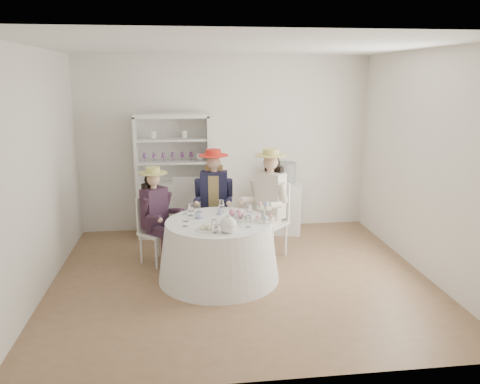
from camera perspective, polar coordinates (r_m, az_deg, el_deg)
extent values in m
plane|color=brown|center=(5.79, 0.12, -10.38)|extent=(4.50, 4.50, 0.00)
plane|color=white|center=(5.28, 0.14, 17.37)|extent=(4.50, 4.50, 0.00)
plane|color=silver|center=(7.34, -1.83, 5.83)|extent=(4.50, 0.00, 4.50)
plane|color=silver|center=(3.46, 4.28, -3.50)|extent=(4.50, 0.00, 4.50)
plane|color=silver|center=(5.57, -23.53, 2.07)|extent=(0.00, 4.50, 4.50)
plane|color=silver|center=(6.08, 21.72, 3.15)|extent=(0.00, 4.50, 4.50)
cone|color=white|center=(5.66, -2.62, -7.15)|extent=(1.45, 1.45, 0.70)
cylinder|color=white|center=(5.54, -2.66, -3.68)|extent=(1.25, 1.25, 0.02)
cube|color=silver|center=(7.23, -7.99, -2.05)|extent=(1.15, 0.61, 0.82)
cube|color=silver|center=(7.21, -8.21, 5.33)|extent=(1.08, 0.24, 1.00)
cube|color=silver|center=(6.97, -8.38, 9.19)|extent=(1.15, 0.61, 0.05)
cube|color=silver|center=(7.06, -12.54, 4.96)|extent=(0.11, 0.41, 1.00)
cube|color=silver|center=(7.04, -3.91, 5.24)|extent=(0.11, 0.41, 1.00)
cube|color=silver|center=(7.06, -8.18, 3.65)|extent=(1.07, 0.55, 0.03)
cube|color=silver|center=(7.01, -8.28, 6.37)|extent=(1.07, 0.55, 0.03)
sphere|color=white|center=(7.05, -4.86, 4.33)|extent=(0.13, 0.13, 0.13)
cube|color=silver|center=(7.34, 5.47, -1.88)|extent=(0.61, 0.61, 0.78)
cylinder|color=black|center=(7.21, 5.57, 2.34)|extent=(0.42, 0.42, 0.32)
cube|color=silver|center=(6.18, -10.14, -4.96)|extent=(0.51, 0.51, 0.04)
cylinder|color=silver|center=(6.06, -10.15, -7.44)|extent=(0.03, 0.03, 0.40)
cylinder|color=silver|center=(6.24, -8.17, -6.71)|extent=(0.03, 0.03, 0.40)
cylinder|color=silver|center=(6.26, -11.94, -6.80)|extent=(0.03, 0.03, 0.40)
cylinder|color=silver|center=(6.44, -9.98, -6.12)|extent=(0.03, 0.03, 0.40)
cube|color=silver|center=(6.22, -11.24, -2.52)|extent=(0.26, 0.26, 0.45)
cube|color=black|center=(6.09, -10.39, -1.95)|extent=(0.36, 0.36, 0.52)
cube|color=black|center=(6.03, -10.05, -4.71)|extent=(0.30, 0.30, 0.11)
cylinder|color=black|center=(6.03, -9.12, -7.40)|extent=(0.09, 0.09, 0.42)
cylinder|color=black|center=(5.93, -11.52, -1.80)|extent=(0.17, 0.17, 0.25)
cube|color=black|center=(6.13, -8.92, -4.34)|extent=(0.30, 0.30, 0.11)
cylinder|color=black|center=(6.13, -8.01, -6.99)|extent=(0.09, 0.09, 0.42)
cylinder|color=black|center=(6.17, -8.90, -1.07)|extent=(0.17, 0.17, 0.25)
cylinder|color=#D8A889|center=(6.02, -10.50, 0.62)|extent=(0.08, 0.08, 0.07)
sphere|color=#D8A889|center=(6.00, -10.55, 1.54)|extent=(0.17, 0.17, 0.17)
sphere|color=black|center=(6.03, -10.80, 1.46)|extent=(0.17, 0.17, 0.17)
cube|color=black|center=(6.10, -10.91, -0.44)|extent=(0.20, 0.20, 0.34)
cylinder|color=tan|center=(5.98, -10.58, 2.30)|extent=(0.36, 0.36, 0.01)
cylinder|color=tan|center=(5.98, -10.60, 2.64)|extent=(0.18, 0.18, 0.07)
cube|color=silver|center=(6.52, -3.15, -3.28)|extent=(0.45, 0.45, 0.04)
cylinder|color=silver|center=(6.45, -4.64, -5.67)|extent=(0.04, 0.04, 0.45)
cylinder|color=silver|center=(6.44, -1.76, -5.69)|extent=(0.04, 0.04, 0.45)
cylinder|color=silver|center=(6.76, -4.43, -4.75)|extent=(0.04, 0.04, 0.45)
cylinder|color=silver|center=(6.74, -1.68, -4.76)|extent=(0.04, 0.04, 0.45)
cube|color=silver|center=(6.62, -3.10, -0.55)|extent=(0.39, 0.08, 0.51)
cube|color=#1B1C37|center=(6.44, -3.19, -0.04)|extent=(0.39, 0.25, 0.59)
cube|color=tan|center=(6.44, -3.19, -0.04)|extent=(0.17, 0.24, 0.51)
cube|color=#1B1C37|center=(6.39, -4.04, -2.90)|extent=(0.17, 0.36, 0.12)
cylinder|color=#1B1C37|center=(6.35, -4.08, -5.90)|extent=(0.10, 0.10, 0.47)
cylinder|color=#1B1C37|center=(6.40, -5.09, 0.49)|extent=(0.11, 0.19, 0.28)
cube|color=#1B1C37|center=(6.38, -2.40, -2.91)|extent=(0.17, 0.36, 0.12)
cylinder|color=#1B1C37|center=(6.34, -2.43, -5.90)|extent=(0.10, 0.10, 0.47)
cylinder|color=#1B1C37|center=(6.38, -1.34, 0.49)|extent=(0.11, 0.19, 0.28)
cylinder|color=#D8A889|center=(6.37, -3.23, 2.69)|extent=(0.09, 0.09, 0.08)
sphere|color=#D8A889|center=(6.35, -3.24, 3.68)|extent=(0.19, 0.19, 0.19)
sphere|color=tan|center=(6.40, -3.22, 3.62)|extent=(0.19, 0.19, 0.19)
cube|color=tan|center=(6.48, -3.17, 1.61)|extent=(0.25, 0.11, 0.38)
cylinder|color=red|center=(6.34, -3.25, 4.49)|extent=(0.40, 0.40, 0.01)
cylinder|color=red|center=(6.33, -3.26, 4.85)|extent=(0.20, 0.20, 0.08)
cube|color=silver|center=(6.29, 3.54, -3.81)|extent=(0.59, 0.59, 0.04)
cylinder|color=silver|center=(6.33, 1.40, -5.97)|extent=(0.04, 0.04, 0.46)
cylinder|color=silver|center=(6.15, 3.94, -6.60)|extent=(0.04, 0.04, 0.46)
cylinder|color=silver|center=(6.58, 3.10, -5.18)|extent=(0.04, 0.04, 0.46)
cylinder|color=silver|center=(6.41, 5.58, -5.75)|extent=(0.04, 0.04, 0.46)
cube|color=silver|center=(6.36, 4.51, -0.97)|extent=(0.31, 0.30, 0.52)
cube|color=silver|center=(6.20, 3.70, -0.36)|extent=(0.41, 0.41, 0.61)
cube|color=silver|center=(6.22, 2.19, -3.20)|extent=(0.34, 0.35, 0.13)
cylinder|color=silver|center=(6.20, 1.38, -6.28)|extent=(0.10, 0.10, 0.48)
cylinder|color=silver|center=(6.27, 1.85, 0.51)|extent=(0.19, 0.20, 0.29)
cube|color=silver|center=(6.11, 3.63, -3.51)|extent=(0.34, 0.35, 0.13)
cylinder|color=silver|center=(6.10, 2.82, -6.65)|extent=(0.10, 0.10, 0.48)
cylinder|color=silver|center=(6.03, 5.20, -0.07)|extent=(0.19, 0.20, 0.29)
cylinder|color=#D8A889|center=(6.13, 3.75, 2.57)|extent=(0.09, 0.09, 0.08)
sphere|color=#D8A889|center=(6.11, 3.76, 3.63)|extent=(0.20, 0.20, 0.20)
sphere|color=black|center=(6.15, 4.00, 3.55)|extent=(0.20, 0.20, 0.20)
cube|color=black|center=(6.23, 4.15, 1.37)|extent=(0.24, 0.23, 0.40)
cylinder|color=tan|center=(6.09, 3.78, 4.50)|extent=(0.42, 0.42, 0.01)
cylinder|color=tan|center=(6.08, 3.78, 4.89)|extent=(0.21, 0.21, 0.08)
cube|color=silver|center=(7.02, -6.37, -2.10)|extent=(0.44, 0.44, 0.04)
cylinder|color=silver|center=(7.23, -4.93, -3.51)|extent=(0.04, 0.04, 0.45)
cylinder|color=silver|center=(7.26, -7.49, -3.51)|extent=(0.04, 0.04, 0.45)
cylinder|color=silver|center=(6.92, -5.08, -4.31)|extent=(0.04, 0.04, 0.45)
cylinder|color=silver|center=(6.95, -7.75, -4.31)|extent=(0.04, 0.04, 0.45)
cube|color=silver|center=(6.77, -6.55, -0.30)|extent=(0.39, 0.07, 0.51)
imported|color=white|center=(5.64, -5.06, -2.87)|extent=(0.09, 0.09, 0.07)
imported|color=white|center=(5.80, -2.46, -2.44)|extent=(0.08, 0.08, 0.06)
imported|color=white|center=(5.61, 0.08, -2.93)|extent=(0.10, 0.10, 0.07)
imported|color=white|center=(5.49, -0.64, -3.42)|extent=(0.24, 0.24, 0.06)
sphere|color=#CD668E|center=(5.53, 0.20, -2.70)|extent=(0.06, 0.06, 0.06)
sphere|color=white|center=(5.56, 0.06, -2.61)|extent=(0.06, 0.06, 0.06)
sphere|color=#CD668E|center=(5.58, -0.24, -2.57)|extent=(0.06, 0.06, 0.06)
sphere|color=white|center=(5.57, -0.57, -2.58)|extent=(0.06, 0.06, 0.06)
sphere|color=#CD668E|center=(5.55, -0.82, -2.65)|extent=(0.06, 0.06, 0.06)
sphere|color=white|center=(5.52, -0.89, -2.74)|extent=(0.06, 0.06, 0.06)
sphere|color=#CD668E|center=(5.49, -0.75, -2.83)|extent=(0.06, 0.06, 0.06)
sphere|color=white|center=(5.48, -0.45, -2.88)|extent=(0.06, 0.06, 0.06)
sphere|color=#CD668E|center=(5.48, -0.11, -2.87)|extent=(0.06, 0.06, 0.06)
sphere|color=white|center=(5.50, 0.14, -2.80)|extent=(0.06, 0.06, 0.06)
sphere|color=white|center=(5.12, -1.42, -4.04)|extent=(0.19, 0.19, 0.19)
cylinder|color=white|center=(5.13, -0.12, -3.88)|extent=(0.11, 0.03, 0.09)
cylinder|color=white|center=(5.09, -1.42, -3.02)|extent=(0.04, 0.04, 0.02)
cylinder|color=white|center=(5.23, -4.00, -4.58)|extent=(0.26, 0.26, 0.01)
cube|color=beige|center=(5.20, -4.53, -4.42)|extent=(0.06, 0.04, 0.03)
cube|color=beige|center=(5.22, -4.00, -4.21)|extent=(0.07, 0.05, 0.03)
cube|color=beige|center=(5.25, -3.48, -4.25)|extent=(0.07, 0.06, 0.03)
cube|color=beige|center=(5.26, -4.24, -4.08)|extent=(0.07, 0.07, 0.03)
cube|color=beige|center=(5.19, -3.65, -4.46)|extent=(0.06, 0.07, 0.03)
cylinder|color=white|center=(5.54, 2.95, -3.51)|extent=(0.24, 0.24, 0.01)
cylinder|color=white|center=(5.52, 2.96, -2.77)|extent=(0.02, 0.02, 0.16)
cylinder|color=white|center=(5.49, 2.97, -1.96)|extent=(0.18, 0.18, 0.01)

